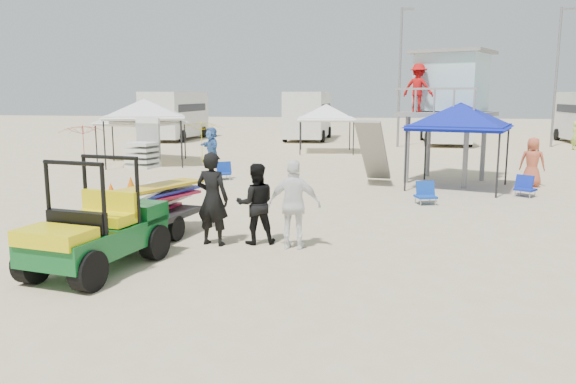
% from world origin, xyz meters
% --- Properties ---
extents(ground, '(140.00, 140.00, 0.00)m').
position_xyz_m(ground, '(0.00, 0.00, 0.00)').
color(ground, beige).
rests_on(ground, ground).
extents(utility_cart, '(1.72, 2.77, 1.96)m').
position_xyz_m(utility_cart, '(-2.74, 1.80, 0.91)').
color(utility_cart, '#0C521F').
rests_on(utility_cart, ground).
extents(surf_trailer, '(1.73, 2.69, 2.28)m').
position_xyz_m(surf_trailer, '(-2.73, 4.13, 0.93)').
color(surf_trailer, black).
rests_on(surf_trailer, ground).
extents(man_left, '(0.78, 0.60, 1.93)m').
position_xyz_m(man_left, '(-1.21, 3.83, 0.97)').
color(man_left, black).
rests_on(man_left, ground).
extents(man_mid, '(0.98, 0.86, 1.68)m').
position_xyz_m(man_mid, '(-0.36, 4.08, 0.84)').
color(man_mid, black).
rests_on(man_mid, ground).
extents(man_right, '(1.06, 0.44, 1.80)m').
position_xyz_m(man_right, '(0.49, 3.83, 0.90)').
color(man_right, white).
rests_on(man_right, ground).
extents(lifeguard_tower, '(3.71, 3.71, 4.47)m').
position_xyz_m(lifeguard_tower, '(4.29, 13.58, 3.33)').
color(lifeguard_tower, gray).
rests_on(lifeguard_tower, ground).
extents(canopy_blue, '(3.66, 3.66, 3.22)m').
position_xyz_m(canopy_blue, '(4.64, 12.15, 2.67)').
color(canopy_blue, black).
rests_on(canopy_blue, ground).
extents(canopy_white_a, '(4.23, 4.23, 3.30)m').
position_xyz_m(canopy_white_a, '(-8.20, 16.38, 2.75)').
color(canopy_white_a, black).
rests_on(canopy_white_a, ground).
extents(canopy_white_b, '(3.82, 3.82, 2.96)m').
position_xyz_m(canopy_white_b, '(-9.10, 17.94, 2.41)').
color(canopy_white_b, black).
rests_on(canopy_white_b, ground).
extents(canopy_white_c, '(3.26, 3.26, 2.98)m').
position_xyz_m(canopy_white_c, '(-0.89, 23.12, 2.43)').
color(canopy_white_c, black).
rests_on(canopy_white_c, ground).
extents(umbrella_a, '(2.09, 2.13, 1.82)m').
position_xyz_m(umbrella_a, '(-10.64, 15.38, 0.91)').
color(umbrella_a, '#AA1C12').
rests_on(umbrella_a, ground).
extents(umbrella_b, '(2.39, 2.42, 1.91)m').
position_xyz_m(umbrella_b, '(-6.03, 17.63, 0.95)').
color(umbrella_b, gold).
rests_on(umbrella_b, ground).
extents(cone_near, '(0.34, 0.34, 0.50)m').
position_xyz_m(cone_near, '(-5.76, 8.29, 0.25)').
color(cone_near, '#F85D07').
rests_on(cone_near, ground).
extents(cone_far, '(0.34, 0.34, 0.50)m').
position_xyz_m(cone_far, '(-5.74, 9.58, 0.25)').
color(cone_far, '#D66006').
rests_on(cone_far, ground).
extents(beach_chair_a, '(0.72, 0.81, 0.64)m').
position_xyz_m(beach_chair_a, '(-3.58, 12.69, 0.31)').
color(beach_chair_a, navy).
rests_on(beach_chair_a, ground).
extents(beach_chair_b, '(0.67, 0.73, 0.64)m').
position_xyz_m(beach_chair_b, '(3.42, 9.13, 0.31)').
color(beach_chair_b, '#0F3DAA').
rests_on(beach_chair_b, ground).
extents(beach_chair_c, '(0.73, 0.83, 0.64)m').
position_xyz_m(beach_chair_c, '(6.50, 10.90, 0.31)').
color(beach_chair_c, '#0F24A5').
rests_on(beach_chair_c, ground).
extents(rv_far_left, '(2.64, 6.80, 3.25)m').
position_xyz_m(rv_far_left, '(-12.00, 29.99, 1.80)').
color(rv_far_left, silver).
rests_on(rv_far_left, ground).
extents(rv_mid_left, '(2.65, 6.50, 3.25)m').
position_xyz_m(rv_mid_left, '(-3.00, 31.49, 1.80)').
color(rv_mid_left, silver).
rests_on(rv_mid_left, ground).
extents(rv_mid_right, '(2.64, 7.00, 3.25)m').
position_xyz_m(rv_mid_right, '(6.00, 29.99, 1.80)').
color(rv_mid_right, silver).
rests_on(rv_mid_right, ground).
extents(light_pole_left, '(0.14, 0.14, 8.00)m').
position_xyz_m(light_pole_left, '(3.00, 27.00, 4.00)').
color(light_pole_left, slate).
rests_on(light_pole_left, ground).
extents(light_pole_right, '(0.14, 0.14, 8.00)m').
position_xyz_m(light_pole_right, '(12.00, 28.50, 4.00)').
color(light_pole_right, slate).
rests_on(light_pole_right, ground).
extents(distant_beachgoers, '(18.67, 14.62, 1.73)m').
position_xyz_m(distant_beachgoers, '(1.10, 16.53, 0.85)').
color(distant_beachgoers, '#3763A6').
rests_on(distant_beachgoers, ground).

